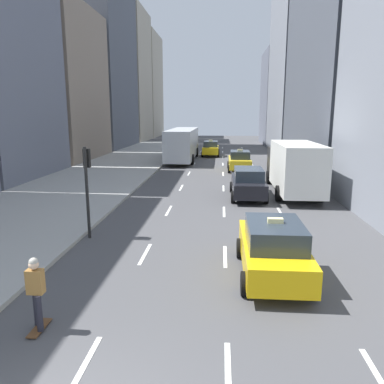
% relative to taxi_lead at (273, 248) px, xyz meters
% --- Properties ---
extents(sidewalk_left, '(8.00, 66.00, 0.15)m').
position_rel_taxi_lead_xyz_m(sidewalk_left, '(-11.00, 20.47, -0.81)').
color(sidewalk_left, '#9E9E99').
rests_on(sidewalk_left, ground).
extents(lane_markings, '(5.72, 56.00, 0.01)m').
position_rel_taxi_lead_xyz_m(lane_markings, '(-1.40, 16.47, -0.87)').
color(lane_markings, white).
rests_on(lane_markings, ground).
extents(building_row_left, '(6.00, 81.56, 30.54)m').
position_rel_taxi_lead_xyz_m(building_row_left, '(-18.00, 39.56, 10.06)').
color(building_row_left, slate).
rests_on(building_row_left, ground).
extents(taxi_lead, '(2.02, 4.40, 1.87)m').
position_rel_taxi_lead_xyz_m(taxi_lead, '(0.00, 0.00, 0.00)').
color(taxi_lead, yellow).
rests_on(taxi_lead, ground).
extents(taxi_second, '(2.02, 4.40, 1.87)m').
position_rel_taxi_lead_xyz_m(taxi_second, '(0.00, 21.33, 0.00)').
color(taxi_second, yellow).
rests_on(taxi_second, ground).
extents(taxi_third, '(2.02, 4.40, 1.87)m').
position_rel_taxi_lead_xyz_m(taxi_third, '(-2.80, 32.70, 0.00)').
color(taxi_third, yellow).
rests_on(taxi_third, ground).
extents(sedan_black_near, '(2.02, 4.72, 1.76)m').
position_rel_taxi_lead_xyz_m(sedan_black_near, '(0.00, 10.80, 0.01)').
color(sedan_black_near, black).
rests_on(sedan_black_near, ground).
extents(city_bus, '(2.80, 11.61, 3.25)m').
position_rel_taxi_lead_xyz_m(city_bus, '(-5.61, 28.27, 0.91)').
color(city_bus, '#B7BCC1').
rests_on(city_bus, ground).
extents(box_truck, '(2.58, 8.40, 3.15)m').
position_rel_taxi_lead_xyz_m(box_truck, '(2.80, 12.18, 0.83)').
color(box_truck, '#262628').
rests_on(box_truck, ground).
extents(skateboarder, '(0.36, 0.80, 1.75)m').
position_rel_taxi_lead_xyz_m(skateboarder, '(-5.66, -3.35, 0.08)').
color(skateboarder, brown).
rests_on(skateboarder, ground).
extents(traffic_light_pole, '(0.24, 0.42, 3.60)m').
position_rel_taxi_lead_xyz_m(traffic_light_pole, '(-6.75, 3.14, 1.53)').
color(traffic_light_pole, black).
rests_on(traffic_light_pole, ground).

